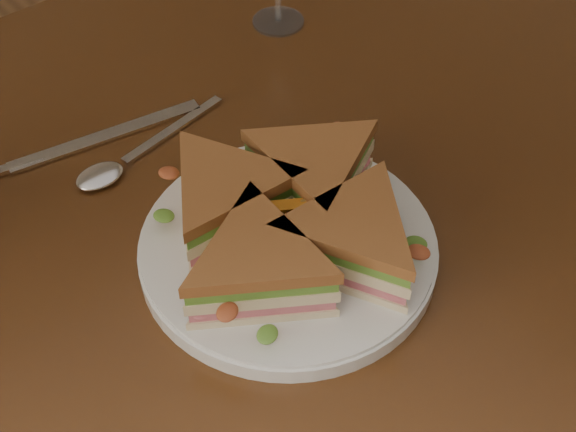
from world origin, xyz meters
The scene contains 6 objects.
table centered at (0.00, 0.00, 0.65)m, with size 1.20×0.80×0.75m.
plate centered at (-0.02, -0.10, 0.76)m, with size 0.26×0.26×0.02m, color silver.
sandwich_wedges centered at (-0.02, -0.10, 0.80)m, with size 0.29×0.29×0.06m.
crisps_mound centered at (-0.02, -0.10, 0.79)m, with size 0.09×0.09×0.05m, color orange, non-canonical shape.
spoon centered at (-0.08, 0.09, 0.75)m, with size 0.18×0.05×0.01m.
knife centered at (-0.08, 0.13, 0.75)m, with size 0.21×0.05×0.00m.
Camera 1 is at (-0.30, -0.46, 1.29)m, focal length 50.00 mm.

